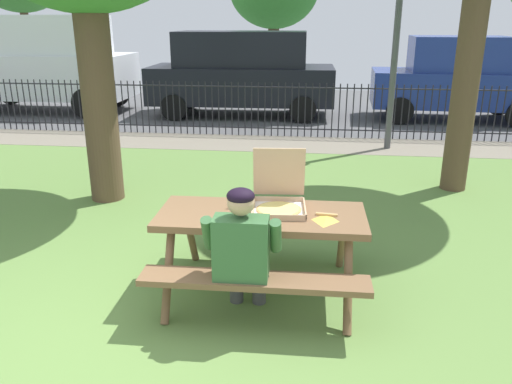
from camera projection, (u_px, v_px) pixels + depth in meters
The scene contains 12 objects.
ground at pixel (165, 252), 5.46m from camera, with size 28.00×11.62×0.02m, color olive.
cobblestone_walkway at pixel (237, 143), 10.26m from camera, with size 28.00×1.40×0.01m, color gray.
street_asphalt at pixel (261, 107), 14.52m from camera, with size 28.00×7.64×0.01m, color #515154.
picnic_table_foreground at pixel (261, 232), 4.46m from camera, with size 1.82×1.50×0.79m.
pizza_box_open at pixel (279, 198), 4.49m from camera, with size 0.50×0.56×0.52m.
pizza_slice_on_table at pixel (326, 219), 4.27m from camera, with size 0.20×0.26×0.02m.
adult_at_table at pixel (243, 249), 3.98m from camera, with size 0.61×0.59×1.19m.
iron_fence_streetside at pixel (242, 109), 10.74m from camera, with size 21.36×0.03×1.12m.
lamp_post_walkway at pixel (398, 21), 9.07m from camera, with size 0.28×0.28×3.79m.
parked_car_far_left at pixel (41, 62), 13.35m from camera, with size 4.71×2.08×2.46m.
parked_car_left at pixel (242, 72), 12.83m from camera, with size 4.64×2.03×2.08m.
parked_car_center at pixel (456, 78), 12.29m from camera, with size 3.98×1.99×1.98m.
Camera 1 is at (1.54, -3.01, 2.36)m, focal length 35.75 mm.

